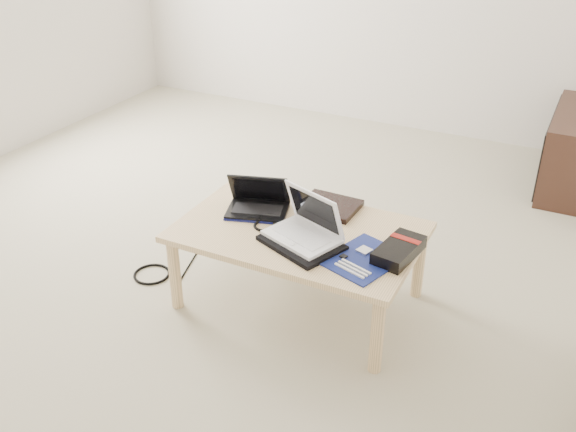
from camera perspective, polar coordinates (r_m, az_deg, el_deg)
The scene contains 13 objects.
ground at distance 3.81m, azimuth -5.30°, elevation -0.64°, with size 4.00×4.00×0.00m, color #AFA78E.
coffee_table at distance 2.96m, azimuth 0.97°, elevation -1.99°, with size 1.10×0.70×0.40m.
book at distance 3.12m, azimuth 3.71°, elevation 0.90°, with size 0.28×0.23×0.03m.
netbook at distance 3.08m, azimuth -2.67°, elevation 1.11°, with size 0.34×0.29×0.19m.
tablet at distance 2.91m, azimuth 0.69°, elevation -1.44°, with size 0.27×0.23×0.01m.
remote at distance 2.89m, azimuth 2.28°, elevation -1.50°, with size 0.07×0.23×0.02m.
neoprene_sleeve at distance 2.82m, azimuth 1.22°, elevation -2.42°, with size 0.34×0.25×0.02m, color black.
white_laptop at distance 2.82m, azimuth 1.62°, elevation -1.03°, with size 0.37×0.32×0.22m.
motherboard at distance 2.74m, azimuth 6.77°, elevation -3.79°, with size 0.35×0.40×0.02m.
gpu_box at distance 2.77m, azimuth 9.83°, elevation -3.02°, with size 0.17×0.29×0.06m.
cable_coil at distance 2.96m, azimuth -2.05°, elevation -0.85°, with size 0.11×0.11×0.01m, color black.
floor_cable_coil at distance 3.40m, azimuth -12.02°, elevation -5.08°, with size 0.19×0.19×0.01m, color black.
floor_cable_trail at distance 3.39m, azimuth -9.19°, elevation -5.02°, with size 0.01×0.01×0.38m, color black.
Camera 1 is at (1.79, -2.80, 1.88)m, focal length 40.00 mm.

